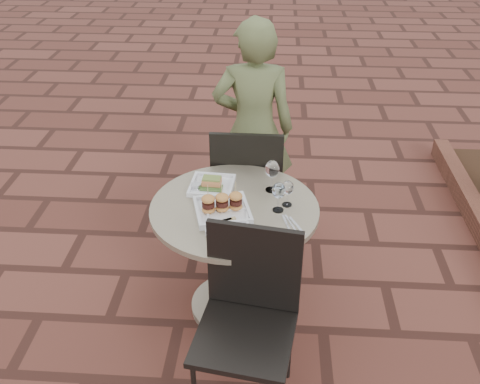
# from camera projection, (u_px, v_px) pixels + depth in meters

# --- Properties ---
(ground) EXTENTS (60.00, 60.00, 0.00)m
(ground) POSITION_uv_depth(u_px,v_px,m) (254.00, 279.00, 3.44)
(ground) COLOR #592C23
(ground) RESTS_ON ground
(cafe_table) EXTENTS (0.90, 0.90, 0.73)m
(cafe_table) POSITION_uv_depth(u_px,v_px,m) (235.00, 243.00, 2.97)
(cafe_table) COLOR gray
(cafe_table) RESTS_ON ground
(chair_far) EXTENTS (0.45, 0.45, 0.93)m
(chair_far) POSITION_uv_depth(u_px,v_px,m) (247.00, 181.00, 3.41)
(chair_far) COLOR black
(chair_far) RESTS_ON ground
(chair_near) EXTENTS (0.50, 0.50, 0.93)m
(chair_near) POSITION_uv_depth(u_px,v_px,m) (249.00, 306.00, 2.46)
(chair_near) COLOR black
(chair_near) RESTS_ON ground
(diner) EXTENTS (0.56, 0.37, 1.50)m
(diner) POSITION_uv_depth(u_px,v_px,m) (253.00, 130.00, 3.58)
(diner) COLOR #505830
(diner) RESTS_ON ground
(plate_salmon) EXTENTS (0.25, 0.25, 0.07)m
(plate_salmon) POSITION_uv_depth(u_px,v_px,m) (212.00, 185.00, 2.98)
(plate_salmon) COLOR silver
(plate_salmon) RESTS_ON cafe_table
(plate_sliders) EXTENTS (0.34, 0.34, 0.18)m
(plate_sliders) POSITION_uv_depth(u_px,v_px,m) (222.00, 206.00, 2.76)
(plate_sliders) COLOR silver
(plate_sliders) RESTS_ON cafe_table
(plate_tuna) EXTENTS (0.23, 0.23, 0.03)m
(plate_tuna) POSITION_uv_depth(u_px,v_px,m) (227.00, 221.00, 2.69)
(plate_tuna) COLOR silver
(plate_tuna) RESTS_ON cafe_table
(wine_glass_right) EXTENTS (0.07, 0.07, 0.17)m
(wine_glass_right) POSITION_uv_depth(u_px,v_px,m) (279.00, 191.00, 2.74)
(wine_glass_right) COLOR white
(wine_glass_right) RESTS_ON cafe_table
(wine_glass_mid) EXTENTS (0.08, 0.08, 0.19)m
(wine_glass_mid) POSITION_uv_depth(u_px,v_px,m) (272.00, 170.00, 2.90)
(wine_glass_mid) COLOR white
(wine_glass_mid) RESTS_ON cafe_table
(wine_glass_far) EXTENTS (0.06, 0.06, 0.15)m
(wine_glass_far) POSITION_uv_depth(u_px,v_px,m) (288.00, 188.00, 2.79)
(wine_glass_far) COLOR white
(wine_glass_far) RESTS_ON cafe_table
(steel_ramekin) EXTENTS (0.07, 0.07, 0.04)m
(steel_ramekin) POSITION_uv_depth(u_px,v_px,m) (196.00, 187.00, 2.96)
(steel_ramekin) COLOR silver
(steel_ramekin) RESTS_ON cafe_table
(cutlery_set) EXTENTS (0.16, 0.22, 0.00)m
(cutlery_set) POSITION_uv_depth(u_px,v_px,m) (292.00, 226.00, 2.68)
(cutlery_set) COLOR silver
(cutlery_set) RESTS_ON cafe_table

